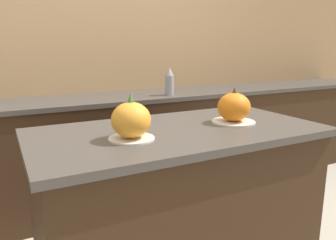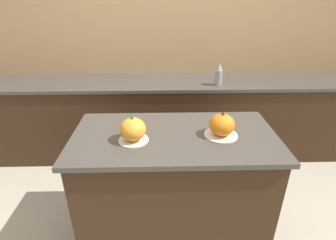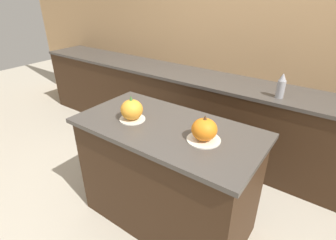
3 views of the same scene
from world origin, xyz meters
name	(u,v)px [view 3 (image 3 of 3)]	position (x,y,z in m)	size (l,w,h in m)	color
ground_plane	(167,217)	(0.00, 0.00, 0.00)	(12.00, 12.00, 0.00)	#BCB29E
wall_back	(248,47)	(0.00, 1.56, 1.25)	(8.00, 0.06, 2.50)	tan
kitchen_island	(167,176)	(0.00, 0.00, 0.47)	(1.42, 0.73, 0.94)	#382314
back_counter	(229,121)	(0.00, 1.23, 0.46)	(6.00, 0.60, 0.93)	#382314
pumpkin_cake_left	(132,110)	(-0.28, -0.07, 1.02)	(0.20, 0.20, 0.20)	silver
pumpkin_cake_right	(204,130)	(0.32, -0.02, 1.01)	(0.23, 0.23, 0.19)	silver
bottle_tall	(281,86)	(0.52, 1.08, 1.04)	(0.07, 0.07, 0.24)	#99999E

